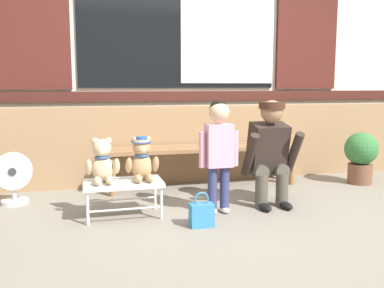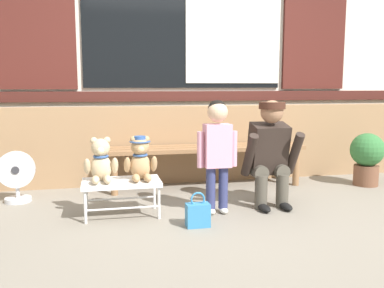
{
  "view_description": "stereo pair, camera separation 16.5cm",
  "coord_description": "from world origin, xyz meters",
  "px_view_note": "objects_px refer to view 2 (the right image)",
  "views": [
    {
      "loc": [
        -1.17,
        -3.14,
        1.07
      ],
      "look_at": [
        -0.21,
        0.49,
        0.55
      ],
      "focal_mm": 39.1,
      "sensor_mm": 36.0,
      "label": 1
    },
    {
      "loc": [
        -1.01,
        -3.18,
        1.07
      ],
      "look_at": [
        -0.21,
        0.49,
        0.55
      ],
      "focal_mm": 39.1,
      "sensor_mm": 36.0,
      "label": 2
    }
  ],
  "objects_px": {
    "floor_fan": "(17,177)",
    "wooden_bench_long": "(206,152)",
    "teddy_bear_with_hat": "(140,159)",
    "child_standing": "(217,144)",
    "teddy_bear_plain": "(101,162)",
    "small_display_bench": "(121,184)",
    "adult_crouching": "(270,153)",
    "potted_plant": "(367,156)",
    "handbag_on_ground": "(198,214)"
  },
  "relations": [
    {
      "from": "teddy_bear_plain",
      "to": "handbag_on_ground",
      "type": "xyz_separation_m",
      "value": [
        0.72,
        -0.4,
        -0.37
      ]
    },
    {
      "from": "wooden_bench_long",
      "to": "teddy_bear_with_hat",
      "type": "xyz_separation_m",
      "value": [
        -0.77,
        -0.82,
        0.1
      ]
    },
    {
      "from": "teddy_bear_plain",
      "to": "potted_plant",
      "type": "height_order",
      "value": "teddy_bear_plain"
    },
    {
      "from": "potted_plant",
      "to": "floor_fan",
      "type": "xyz_separation_m",
      "value": [
        -3.58,
        0.09,
        -0.08
      ]
    },
    {
      "from": "wooden_bench_long",
      "to": "potted_plant",
      "type": "height_order",
      "value": "potted_plant"
    },
    {
      "from": "potted_plant",
      "to": "child_standing",
      "type": "bearing_deg",
      "value": -161.47
    },
    {
      "from": "wooden_bench_long",
      "to": "handbag_on_ground",
      "type": "bearing_deg",
      "value": -107.08
    },
    {
      "from": "teddy_bear_plain",
      "to": "child_standing",
      "type": "distance_m",
      "value": 0.97
    },
    {
      "from": "wooden_bench_long",
      "to": "potted_plant",
      "type": "relative_size",
      "value": 3.68
    },
    {
      "from": "wooden_bench_long",
      "to": "small_display_bench",
      "type": "xyz_separation_m",
      "value": [
        -0.93,
        -0.82,
        -0.11
      ]
    },
    {
      "from": "teddy_bear_with_hat",
      "to": "wooden_bench_long",
      "type": "bearing_deg",
      "value": 46.77
    },
    {
      "from": "teddy_bear_plain",
      "to": "child_standing",
      "type": "relative_size",
      "value": 0.38
    },
    {
      "from": "handbag_on_ground",
      "to": "potted_plant",
      "type": "distance_m",
      "value": 2.3
    },
    {
      "from": "small_display_bench",
      "to": "teddy_bear_with_hat",
      "type": "height_order",
      "value": "teddy_bear_with_hat"
    },
    {
      "from": "teddy_bear_with_hat",
      "to": "child_standing",
      "type": "bearing_deg",
      "value": -8.91
    },
    {
      "from": "small_display_bench",
      "to": "adult_crouching",
      "type": "bearing_deg",
      "value": 0.9
    },
    {
      "from": "child_standing",
      "to": "teddy_bear_with_hat",
      "type": "bearing_deg",
      "value": 171.09
    },
    {
      "from": "potted_plant",
      "to": "floor_fan",
      "type": "distance_m",
      "value": 3.58
    },
    {
      "from": "wooden_bench_long",
      "to": "adult_crouching",
      "type": "relative_size",
      "value": 2.21
    },
    {
      "from": "small_display_bench",
      "to": "handbag_on_ground",
      "type": "height_order",
      "value": "small_display_bench"
    },
    {
      "from": "teddy_bear_with_hat",
      "to": "child_standing",
      "type": "height_order",
      "value": "child_standing"
    },
    {
      "from": "adult_crouching",
      "to": "handbag_on_ground",
      "type": "xyz_separation_m",
      "value": [
        -0.76,
        -0.42,
        -0.38
      ]
    },
    {
      "from": "handbag_on_ground",
      "to": "floor_fan",
      "type": "xyz_separation_m",
      "value": [
        -1.48,
        1.02,
        0.14
      ]
    },
    {
      "from": "teddy_bear_plain",
      "to": "potted_plant",
      "type": "relative_size",
      "value": 0.64
    },
    {
      "from": "floor_fan",
      "to": "adult_crouching",
      "type": "bearing_deg",
      "value": -14.93
    },
    {
      "from": "wooden_bench_long",
      "to": "teddy_bear_plain",
      "type": "distance_m",
      "value": 1.37
    },
    {
      "from": "wooden_bench_long",
      "to": "adult_crouching",
      "type": "distance_m",
      "value": 0.89
    },
    {
      "from": "wooden_bench_long",
      "to": "adult_crouching",
      "type": "bearing_deg",
      "value": -64.49
    },
    {
      "from": "wooden_bench_long",
      "to": "floor_fan",
      "type": "xyz_separation_m",
      "value": [
        -1.86,
        -0.2,
        -0.13
      ]
    },
    {
      "from": "small_display_bench",
      "to": "floor_fan",
      "type": "xyz_separation_m",
      "value": [
        -0.93,
        0.62,
        -0.03
      ]
    },
    {
      "from": "teddy_bear_with_hat",
      "to": "adult_crouching",
      "type": "bearing_deg",
      "value": 0.92
    },
    {
      "from": "teddy_bear_plain",
      "to": "child_standing",
      "type": "bearing_deg",
      "value": -5.9
    },
    {
      "from": "wooden_bench_long",
      "to": "teddy_bear_plain",
      "type": "relative_size",
      "value": 5.78
    },
    {
      "from": "child_standing",
      "to": "floor_fan",
      "type": "distance_m",
      "value": 1.9
    },
    {
      "from": "wooden_bench_long",
      "to": "potted_plant",
      "type": "bearing_deg",
      "value": -9.79
    },
    {
      "from": "child_standing",
      "to": "floor_fan",
      "type": "height_order",
      "value": "child_standing"
    },
    {
      "from": "small_display_bench",
      "to": "potted_plant",
      "type": "height_order",
      "value": "potted_plant"
    },
    {
      "from": "floor_fan",
      "to": "wooden_bench_long",
      "type": "bearing_deg",
      "value": 6.26
    },
    {
      "from": "child_standing",
      "to": "potted_plant",
      "type": "relative_size",
      "value": 1.68
    },
    {
      "from": "teddy_bear_plain",
      "to": "adult_crouching",
      "type": "xyz_separation_m",
      "value": [
        1.47,
        0.02,
        0.02
      ]
    },
    {
      "from": "teddy_bear_plain",
      "to": "potted_plant",
      "type": "distance_m",
      "value": 2.86
    },
    {
      "from": "teddy_bear_with_hat",
      "to": "adult_crouching",
      "type": "height_order",
      "value": "adult_crouching"
    },
    {
      "from": "child_standing",
      "to": "handbag_on_ground",
      "type": "height_order",
      "value": "child_standing"
    },
    {
      "from": "teddy_bear_plain",
      "to": "potted_plant",
      "type": "xyz_separation_m",
      "value": [
        2.81,
        0.52,
        -0.14
      ]
    },
    {
      "from": "small_display_bench",
      "to": "handbag_on_ground",
      "type": "xyz_separation_m",
      "value": [
        0.56,
        -0.4,
        -0.17
      ]
    },
    {
      "from": "small_display_bench",
      "to": "handbag_on_ground",
      "type": "distance_m",
      "value": 0.71
    },
    {
      "from": "adult_crouching",
      "to": "handbag_on_ground",
      "type": "distance_m",
      "value": 0.95
    },
    {
      "from": "handbag_on_ground",
      "to": "floor_fan",
      "type": "bearing_deg",
      "value": 145.53
    },
    {
      "from": "adult_crouching",
      "to": "teddy_bear_plain",
      "type": "bearing_deg",
      "value": -179.25
    },
    {
      "from": "teddy_bear_with_hat",
      "to": "potted_plant",
      "type": "distance_m",
      "value": 2.55
    }
  ]
}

